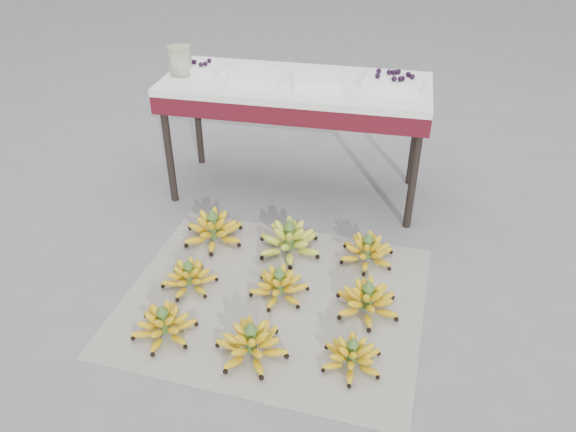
% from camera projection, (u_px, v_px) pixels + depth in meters
% --- Properties ---
extents(ground, '(60.00, 60.00, 0.00)m').
position_uv_depth(ground, '(273.00, 293.00, 2.44)').
color(ground, slate).
rests_on(ground, ground).
extents(newspaper_mat, '(1.32, 1.13, 0.01)m').
position_uv_depth(newspaper_mat, '(274.00, 299.00, 2.40)').
color(newspaper_mat, silver).
rests_on(newspaper_mat, ground).
extents(bunch_front_left, '(0.29, 0.29, 0.15)m').
position_uv_depth(bunch_front_left, '(164.00, 325.00, 2.19)').
color(bunch_front_left, yellow).
rests_on(bunch_front_left, newspaper_mat).
extents(bunch_front_center, '(0.32, 0.32, 0.17)m').
position_uv_depth(bunch_front_center, '(251.00, 344.00, 2.10)').
color(bunch_front_center, yellow).
rests_on(bunch_front_center, newspaper_mat).
extents(bunch_front_right, '(0.30, 0.30, 0.14)m').
position_uv_depth(bunch_front_right, '(352.00, 356.00, 2.06)').
color(bunch_front_right, yellow).
rests_on(bunch_front_right, newspaper_mat).
extents(bunch_mid_left, '(0.28, 0.28, 0.15)m').
position_uv_depth(bunch_mid_left, '(189.00, 277.00, 2.44)').
color(bunch_mid_left, yellow).
rests_on(bunch_mid_left, newspaper_mat).
extents(bunch_mid_center, '(0.30, 0.30, 0.15)m').
position_uv_depth(bunch_mid_center, '(279.00, 285.00, 2.39)').
color(bunch_mid_center, yellow).
rests_on(bunch_mid_center, newspaper_mat).
extents(bunch_mid_right, '(0.35, 0.35, 0.17)m').
position_uv_depth(bunch_mid_right, '(367.00, 300.00, 2.30)').
color(bunch_mid_right, yellow).
rests_on(bunch_mid_right, newspaper_mat).
extents(bunch_back_left, '(0.38, 0.38, 0.18)m').
position_uv_depth(bunch_back_left, '(213.00, 230.00, 2.71)').
color(bunch_back_left, yellow).
rests_on(bunch_back_left, newspaper_mat).
extents(bunch_back_center, '(0.39, 0.39, 0.19)m').
position_uv_depth(bunch_back_center, '(289.00, 241.00, 2.64)').
color(bunch_back_center, '#97B034').
rests_on(bunch_back_center, newspaper_mat).
extents(bunch_back_right, '(0.30, 0.30, 0.16)m').
position_uv_depth(bunch_back_right, '(367.00, 251.00, 2.58)').
color(bunch_back_right, yellow).
rests_on(bunch_back_right, newspaper_mat).
extents(vendor_table, '(1.34, 0.53, 0.64)m').
position_uv_depth(vendor_table, '(296.00, 95.00, 2.83)').
color(vendor_table, black).
rests_on(vendor_table, ground).
extents(tray_far_left, '(0.26, 0.21, 0.06)m').
position_uv_depth(tray_far_left, '(199.00, 67.00, 2.89)').
color(tray_far_left, white).
rests_on(tray_far_left, vendor_table).
extents(tray_left, '(0.28, 0.22, 0.04)m').
position_uv_depth(tray_left, '(260.00, 76.00, 2.79)').
color(tray_left, white).
rests_on(tray_left, vendor_table).
extents(tray_right, '(0.26, 0.21, 0.04)m').
position_uv_depth(tray_right, '(317.00, 81.00, 2.74)').
color(tray_right, white).
rests_on(tray_right, vendor_table).
extents(tray_far_right, '(0.30, 0.24, 0.07)m').
position_uv_depth(tray_far_right, '(394.00, 81.00, 2.71)').
color(tray_far_right, white).
rests_on(tray_far_right, vendor_table).
extents(glass_jar, '(0.14, 0.14, 0.14)m').
position_uv_depth(glass_jar, '(180.00, 60.00, 2.82)').
color(glass_jar, beige).
rests_on(glass_jar, vendor_table).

